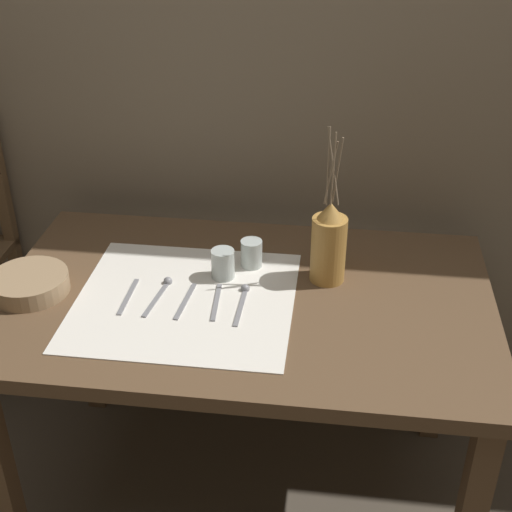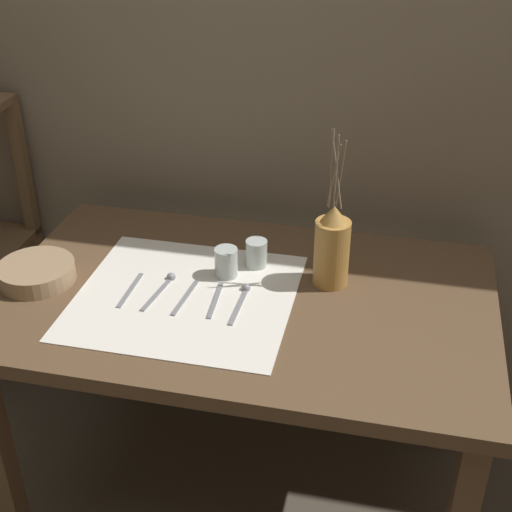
% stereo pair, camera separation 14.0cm
% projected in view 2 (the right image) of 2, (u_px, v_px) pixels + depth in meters
% --- Properties ---
extents(ground_plane, '(12.00, 12.00, 0.00)m').
position_uv_depth(ground_plane, '(246.00, 491.00, 2.21)').
color(ground_plane, brown).
extents(stone_wall_back, '(7.00, 0.06, 2.40)m').
position_uv_depth(stone_wall_back, '(284.00, 61.00, 2.02)').
color(stone_wall_back, '#7A6B56').
rests_on(stone_wall_back, ground_plane).
extents(wooden_table, '(1.28, 0.79, 0.73)m').
position_uv_depth(wooden_table, '(245.00, 324.00, 1.88)').
color(wooden_table, brown).
rests_on(wooden_table, ground_plane).
extents(linen_cloth, '(0.55, 0.52, 0.00)m').
position_uv_depth(linen_cloth, '(185.00, 296.00, 1.83)').
color(linen_cloth, white).
rests_on(linen_cloth, wooden_table).
extents(pitcher_with_flowers, '(0.09, 0.09, 0.42)m').
position_uv_depth(pitcher_with_flowers, '(332.00, 248.00, 1.83)').
color(pitcher_with_flowers, '#B7843D').
rests_on(pitcher_with_flowers, wooden_table).
extents(wooden_bowl, '(0.20, 0.20, 0.05)m').
position_uv_depth(wooden_bowl, '(37.00, 273.00, 1.88)').
color(wooden_bowl, '#9E7F5B').
rests_on(wooden_bowl, wooden_table).
extents(glass_tumbler_near, '(0.06, 0.06, 0.08)m').
position_uv_depth(glass_tumbler_near, '(226.00, 262.00, 1.89)').
color(glass_tumbler_near, '#B7C1BC').
rests_on(glass_tumbler_near, wooden_table).
extents(glass_tumbler_far, '(0.06, 0.06, 0.08)m').
position_uv_depth(glass_tumbler_far, '(256.00, 253.00, 1.94)').
color(glass_tumbler_far, '#B7C1BC').
rests_on(glass_tumbler_far, wooden_table).
extents(fork_inner, '(0.01, 0.16, 0.00)m').
position_uv_depth(fork_inner, '(130.00, 290.00, 1.85)').
color(fork_inner, gray).
rests_on(fork_inner, wooden_table).
extents(spoon_inner, '(0.04, 0.17, 0.02)m').
position_uv_depth(spoon_inner, '(166.00, 283.00, 1.87)').
color(spoon_inner, gray).
rests_on(spoon_inner, wooden_table).
extents(fork_outer, '(0.03, 0.16, 0.00)m').
position_uv_depth(fork_outer, '(185.00, 298.00, 1.82)').
color(fork_outer, gray).
rests_on(fork_outer, wooden_table).
extents(knife_center, '(0.02, 0.16, 0.00)m').
position_uv_depth(knife_center, '(215.00, 300.00, 1.81)').
color(knife_center, gray).
rests_on(knife_center, wooden_table).
extents(spoon_outer, '(0.02, 0.17, 0.02)m').
position_uv_depth(spoon_outer, '(245.00, 295.00, 1.82)').
color(spoon_outer, gray).
rests_on(spoon_outer, wooden_table).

